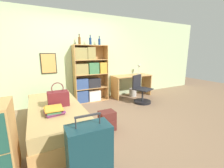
{
  "coord_description": "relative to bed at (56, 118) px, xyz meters",
  "views": [
    {
      "loc": [
        -1.07,
        -2.83,
        1.49
      ],
      "look_at": [
        0.51,
        0.21,
        0.75
      ],
      "focal_mm": 24.0,
      "sensor_mm": 36.0,
      "label": 1
    }
  ],
  "objects": [
    {
      "name": "waste_bin",
      "position": [
        2.64,
        1.2,
        -0.12
      ],
      "size": [
        0.24,
        0.24,
        0.26
      ],
      "color": "#B7B2A8",
      "rests_on": "ground_plane"
    },
    {
      "name": "bottle_clear",
      "position": [
        1.51,
        1.39,
        1.53
      ],
      "size": [
        0.07,
        0.07,
        0.26
      ],
      "color": "navy",
      "rests_on": "bookcase"
    },
    {
      "name": "bookcase",
      "position": [
        1.14,
        1.36,
        0.56
      ],
      "size": [
        1.01,
        0.33,
        1.68
      ],
      "color": "tan",
      "rests_on": "ground_plane"
    },
    {
      "name": "desk_lamp",
      "position": [
        3.01,
        1.36,
        0.73
      ],
      "size": [
        0.18,
        0.13,
        0.4
      ],
      "color": "#ADA89E",
      "rests_on": "desk"
    },
    {
      "name": "handbag",
      "position": [
        0.06,
        -0.06,
        0.4
      ],
      "size": [
        0.36,
        0.22,
        0.44
      ],
      "color": "maroon",
      "rests_on": "bed"
    },
    {
      "name": "bottle_brown",
      "position": [
        1.22,
        1.36,
        1.54
      ],
      "size": [
        0.07,
        0.07,
        0.28
      ],
      "color": "navy",
      "rests_on": "bookcase"
    },
    {
      "name": "wall_back",
      "position": [
        0.79,
        1.58,
        1.05
      ],
      "size": [
        10.0,
        0.09,
        2.6
      ],
      "color": "beige",
      "rests_on": "ground_plane"
    },
    {
      "name": "ground_plane",
      "position": [
        0.79,
        -0.02,
        -0.25
      ],
      "size": [
        14.0,
        14.0,
        0.0
      ],
      "primitive_type": "plane",
      "color": "#84664C"
    },
    {
      "name": "suitcase",
      "position": [
        0.17,
        -1.43,
        0.11
      ],
      "size": [
        0.49,
        0.29,
        0.84
      ],
      "color": "#143842",
      "rests_on": "ground_plane"
    },
    {
      "name": "backpack",
      "position": [
        0.87,
        -0.44,
        -0.07
      ],
      "size": [
        0.3,
        0.27,
        0.37
      ],
      "color": "#56231E",
      "rests_on": "ground_plane"
    },
    {
      "name": "bottle_green",
      "position": [
        0.91,
        1.4,
        1.55
      ],
      "size": [
        0.07,
        0.07,
        0.29
      ],
      "color": "brown",
      "rests_on": "bookcase"
    },
    {
      "name": "desk_chair",
      "position": [
        2.48,
        0.55,
        0.0
      ],
      "size": [
        0.59,
        0.59,
        0.82
      ],
      "color": "black",
      "rests_on": "ground_plane"
    },
    {
      "name": "desk",
      "position": [
        2.61,
        1.26,
        0.26
      ],
      "size": [
        1.33,
        0.55,
        0.72
      ],
      "color": "tan",
      "rests_on": "ground_plane"
    },
    {
      "name": "book_stack_on_bed",
      "position": [
        -0.06,
        -0.39,
        0.31
      ],
      "size": [
        0.32,
        0.38,
        0.1
      ],
      "color": "#7A336B",
      "rests_on": "bed"
    },
    {
      "name": "bed",
      "position": [
        0.0,
        0.0,
        0.0
      ],
      "size": [
        0.93,
        2.09,
        0.51
      ],
      "color": "tan",
      "rests_on": "ground_plane"
    }
  ]
}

